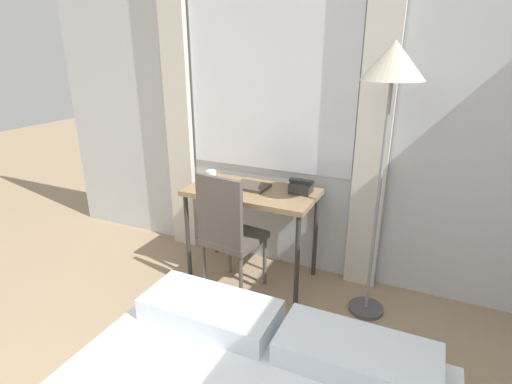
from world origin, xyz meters
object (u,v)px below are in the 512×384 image
object	(u,v)px
desk	(252,199)
standing_lamp	(392,80)
telephone	(301,187)
desk_chair	(228,230)
mug	(211,176)
book	(251,186)

from	to	relation	value
desk	standing_lamp	bearing A→B (deg)	-4.94
desk	telephone	world-z (taller)	telephone
desk	standing_lamp	xyz separation A→B (m)	(0.96, -0.08, 0.94)
desk_chair	mug	distance (m)	0.54
desk	mug	world-z (taller)	mug
standing_lamp	telephone	bearing A→B (deg)	162.67
desk	mug	xyz separation A→B (m)	(-0.38, 0.03, 0.13)
standing_lamp	telephone	size ratio (longest dim) A/B	10.28
desk	book	xyz separation A→B (m)	(-0.02, 0.04, 0.09)
book	mug	size ratio (longest dim) A/B	2.85
mug	telephone	bearing A→B (deg)	5.24
desk	telephone	bearing A→B (deg)	15.49
book	telephone	bearing A→B (deg)	8.51
desk_chair	book	bearing A→B (deg)	92.34
telephone	book	world-z (taller)	telephone
desk_chair	telephone	bearing A→B (deg)	50.67
standing_lamp	mug	world-z (taller)	standing_lamp
desk_chair	standing_lamp	xyz separation A→B (m)	(1.01, 0.21, 1.09)
standing_lamp	book	world-z (taller)	standing_lamp
telephone	mug	distance (m)	0.75
standing_lamp	book	bearing A→B (deg)	172.66
telephone	standing_lamp	bearing A→B (deg)	-17.33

